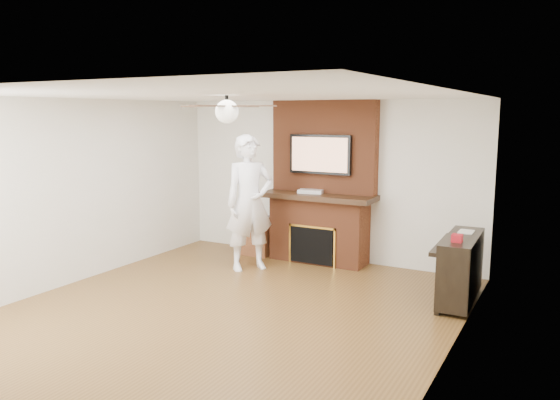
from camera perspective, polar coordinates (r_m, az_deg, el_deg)
The scene contains 11 objects.
room_shell at distance 6.25m, azimuth -5.43°, elevation -0.68°, with size 5.36×5.86×2.86m.
fireplace at distance 8.49m, azimuth 4.28°, elevation 0.18°, with size 1.78×0.64×2.50m.
tv at distance 8.37m, azimuth 4.20°, elevation 4.78°, with size 1.00×0.08×0.60m.
ceiling_fan at distance 6.16m, azimuth -5.58°, elevation 9.29°, with size 1.21×1.21×0.31m.
person at distance 8.01m, azimuth -3.19°, elevation -0.31°, with size 0.73×0.49×2.00m, color white.
side_table at distance 9.07m, azimuth -2.30°, elevation -3.80°, with size 0.56×0.56×0.62m.
piano at distance 7.07m, azimuth 18.31°, elevation -6.64°, with size 0.51×1.28×0.92m.
cable_box at distance 8.44m, azimuth 3.23°, elevation 0.91°, with size 0.38×0.22×0.05m, color silver.
candle_orange at distance 8.60m, azimuth 2.85°, elevation -6.06°, with size 0.07×0.07×0.12m, color orange.
candle_green at distance 8.48m, azimuth 4.03°, elevation -6.36°, with size 0.07×0.07×0.10m, color #4D8C38.
candle_blue at distance 8.46m, azimuth 4.84°, elevation -6.48°, with size 0.06×0.06×0.08m, color teal.
Camera 1 is at (3.47, -5.09, 2.30)m, focal length 35.00 mm.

